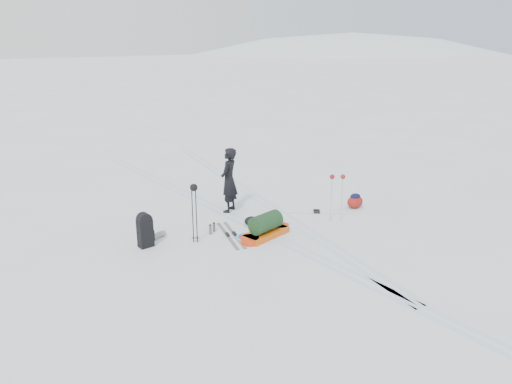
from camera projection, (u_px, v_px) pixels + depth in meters
ground at (255, 228)px, 12.75m from camera, size 200.00×200.00×0.00m
snow_hill_backdrop at (278, 322)px, 133.42m from camera, size 359.50×192.00×162.45m
ski_tracks at (256, 213)px, 13.76m from camera, size 3.38×17.97×0.01m
skier at (229, 180)px, 13.70m from camera, size 0.79×0.74×1.81m
pulk_sled at (266, 228)px, 12.14m from camera, size 1.63×0.81×0.60m
expedition_rucksack at (147, 230)px, 11.58m from camera, size 0.83×0.61×0.83m
ski_poles_black at (194, 195)px, 11.55m from camera, size 0.19×0.18×1.45m
ski_poles_silver at (337, 182)px, 12.93m from camera, size 0.37×0.27×1.28m
touring_skis_grey at (231, 235)px, 12.27m from camera, size 0.71×1.80×0.07m
touring_skis_white at (317, 212)px, 13.83m from camera, size 1.58×1.27×0.07m
rope_coil at (245, 237)px, 12.11m from camera, size 0.53×0.53×0.06m
small_daypack at (355, 201)px, 14.17m from camera, size 0.55×0.45×0.43m
thermos_pair at (212, 228)px, 12.40m from camera, size 0.24×0.19×0.26m
stuff_sack at (251, 221)px, 12.93m from camera, size 0.44×0.39×0.23m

